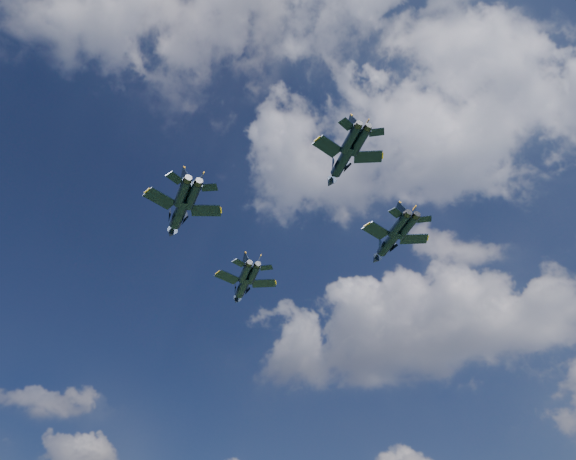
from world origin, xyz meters
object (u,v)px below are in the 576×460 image
at_px(jet_lead, 243,287).
at_px(jet_left, 179,214).
at_px(jet_slot, 342,162).
at_px(jet_right, 388,243).

bearing_deg(jet_lead, jet_left, -133.56).
relative_size(jet_left, jet_slot, 1.19).
bearing_deg(jet_left, jet_right, -11.77).
xyz_separation_m(jet_lead, jet_slot, (27.92, -21.84, 1.43)).
height_order(jet_lead, jet_slot, jet_slot).
xyz_separation_m(jet_left, jet_slot, (28.63, -0.65, -0.43)).
height_order(jet_left, jet_right, jet_left).
relative_size(jet_lead, jet_left, 0.93).
height_order(jet_right, jet_slot, jet_right).
height_order(jet_left, jet_slot, jet_left).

